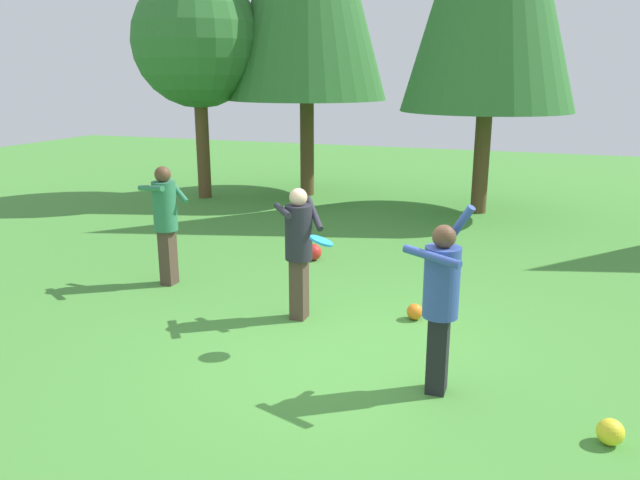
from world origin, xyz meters
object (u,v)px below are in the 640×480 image
person_catcher (299,243)px  ball_red (313,252)px  person_thrower (441,295)px  ball_orange (415,312)px  tree_far_left (198,42)px  person_bystander (165,215)px  frisbee (321,241)px  ball_yellow (610,432)px

person_catcher → ball_red: 2.68m
person_thrower → ball_orange: bearing=-50.0°
person_catcher → person_thrower: bearing=18.9°
person_thrower → ball_orange: size_ratio=8.98×
tree_far_left → ball_orange: bearing=-43.0°
ball_red → person_thrower: bearing=-54.3°
person_thrower → person_bystander: bearing=-1.6°
tree_far_left → frisbee: bearing=-51.8°
person_catcher → person_bystander: 2.38m
person_thrower → person_catcher: size_ratio=1.10×
person_bystander → ball_orange: (3.71, -0.13, -0.94)m
person_catcher → tree_far_left: size_ratio=0.32×
person_bystander → frisbee: 3.15m
person_catcher → person_bystander: bearing=-141.9°
person_thrower → person_catcher: bearing=-11.2°
frisbee → ball_red: 3.58m
ball_yellow → ball_orange: 2.99m
ball_yellow → ball_red: bearing=135.5°
ball_red → frisbee: bearing=-68.0°
frisbee → tree_far_left: bearing=128.2°
person_bystander → tree_far_left: tree_far_left is taller
ball_yellow → ball_orange: size_ratio=1.09×
person_catcher → frisbee: 0.95m
person_thrower → ball_yellow: 1.81m
ball_orange → tree_far_left: 9.75m
person_bystander → ball_yellow: person_bystander is taller
person_thrower → frisbee: 1.53m
ball_yellow → ball_orange: ball_yellow is taller
ball_red → person_catcher: bearing=-73.6°
frisbee → tree_far_left: size_ratio=0.06×
person_thrower → ball_red: 4.67m
person_thrower → ball_red: bearing=-32.2°
person_bystander → person_thrower: bearing=0.8°
person_bystander → ball_orange: bearing=22.4°
person_bystander → ball_red: (1.59, 1.86, -0.91)m
person_bystander → ball_yellow: bearing=3.0°
person_thrower → ball_orange: (-0.56, 1.74, -0.90)m
tree_far_left → person_bystander: bearing=-64.3°
person_bystander → ball_yellow: 6.29m
person_catcher → person_bystander: (-2.31, 0.58, 0.05)m
ball_red → tree_far_left: tree_far_left is taller
person_thrower → frisbee: size_ratio=5.41×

